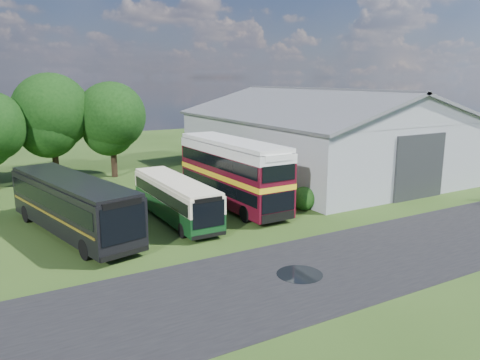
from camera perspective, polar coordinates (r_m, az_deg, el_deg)
ground at (r=25.86m, az=5.91°, el=-8.41°), size 120.00×120.00×0.00m
asphalt_road at (r=25.60m, az=15.45°, el=-9.03°), size 60.00×8.00×0.02m
puddle at (r=22.80m, az=7.27°, el=-11.38°), size 2.20×2.20×0.01m
storage_shed at (r=46.29m, az=9.60°, el=6.03°), size 18.80×24.80×8.15m
tree_mid at (r=44.87m, az=-22.00°, el=7.70°), size 6.80×6.80×9.60m
tree_right_a at (r=44.91m, az=-15.40°, el=7.52°), size 6.26×6.26×8.83m
shrub_front at (r=33.62m, az=7.71°, el=-3.53°), size 1.70×1.70×1.70m
shrub_mid at (r=35.16m, az=5.73°, el=-2.77°), size 1.60×1.60×1.60m
shrub_back at (r=36.75m, az=3.92°, el=-2.07°), size 1.80×1.80×1.80m
bus_green_single at (r=30.71m, az=-7.87°, el=-2.26°), size 2.32×9.89×2.73m
bus_maroon_double at (r=33.53m, az=-0.91°, el=0.79°), size 3.15×11.33×4.84m
bus_dark_single at (r=29.35m, az=-19.77°, el=-2.86°), size 5.47×12.62×3.39m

